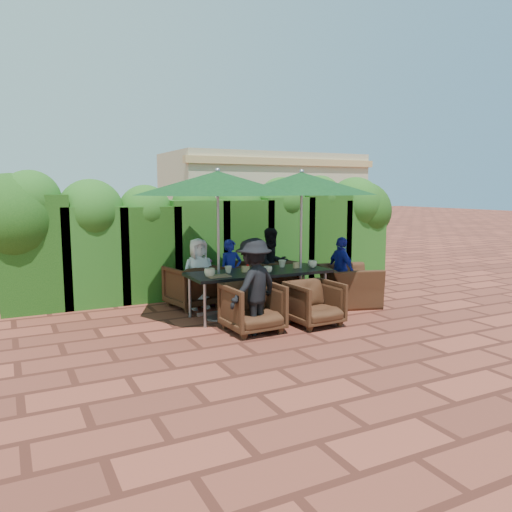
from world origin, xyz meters
name	(u,v)px	position (x,y,z in m)	size (l,w,h in m)	color
ground	(271,316)	(0.00, 0.00, 0.00)	(80.00, 80.00, 0.00)	brown
dining_table	(259,275)	(-0.13, 0.18, 0.68)	(2.42, 0.90, 0.75)	black
umbrella_left	(218,183)	(-0.85, 0.24, 2.21)	(2.75, 2.75, 2.46)	gray
umbrella_right	(302,184)	(0.66, 0.14, 2.21)	(2.56, 2.56, 2.46)	gray
chair_far_left	(193,284)	(-0.95, 1.21, 0.42)	(0.83, 0.77, 0.85)	black
chair_far_mid	(236,281)	(-0.12, 1.16, 0.42)	(0.81, 0.76, 0.83)	black
chair_far_right	(272,278)	(0.63, 1.14, 0.42)	(0.82, 0.77, 0.84)	black
chair_near_left	(253,305)	(-0.69, -0.69, 0.41)	(0.79, 0.74, 0.81)	black
chair_near_right	(315,301)	(0.35, -0.80, 0.38)	(0.74, 0.70, 0.76)	black
chair_end_right	(349,279)	(1.69, 0.11, 0.48)	(1.09, 0.71, 0.95)	black
adult_far_left	(199,273)	(-0.89, 1.08, 0.63)	(0.62, 0.37, 1.26)	white
adult_far_mid	(231,272)	(-0.21, 1.19, 0.60)	(0.43, 0.35, 1.20)	#1C239B
adult_far_right	(272,263)	(0.67, 1.19, 0.69)	(0.66, 0.40, 1.38)	black
adult_near_left	(254,286)	(-0.72, -0.79, 0.71)	(0.91, 0.42, 1.42)	black
adult_end_right	(341,270)	(1.63, 0.26, 0.62)	(0.73, 0.36, 1.24)	#1C239B
child_left	(209,282)	(-0.65, 1.18, 0.44)	(0.32, 0.26, 0.88)	#D34A9C
child_right	(251,281)	(0.22, 1.23, 0.37)	(0.27, 0.22, 0.74)	#9253B4
pedestrian_a	(235,242)	(1.32, 4.34, 0.77)	(1.45, 0.52, 1.55)	#2E8A25
pedestrian_b	(263,236)	(2.18, 4.45, 0.88)	(0.85, 0.52, 1.77)	#D34A9C
pedestrian_c	(308,233)	(3.41, 4.15, 0.94)	(1.20, 0.55, 1.87)	#9C9DA4
cup_a	(210,273)	(-1.08, 0.03, 0.82)	(0.17, 0.17, 0.14)	beige
cup_b	(228,270)	(-0.68, 0.23, 0.81)	(0.13, 0.13, 0.12)	beige
cup_c	(268,270)	(-0.09, -0.05, 0.81)	(0.14, 0.14, 0.11)	beige
cup_d	(282,264)	(0.42, 0.37, 0.81)	(0.14, 0.14, 0.13)	beige
cup_e	(312,264)	(0.88, 0.10, 0.81)	(0.16, 0.16, 0.13)	beige
ketchup_bottle	(248,267)	(-0.33, 0.20, 0.83)	(0.04, 0.04, 0.17)	#B20C0A
sauce_bottle	(253,266)	(-0.23, 0.21, 0.83)	(0.04, 0.04, 0.17)	#4C230C
serving_tray	(218,276)	(-0.95, -0.01, 0.76)	(0.35, 0.25, 0.02)	#976949
number_block_left	(246,269)	(-0.38, 0.20, 0.80)	(0.12, 0.06, 0.10)	tan
number_block_right	(297,265)	(0.60, 0.17, 0.80)	(0.12, 0.06, 0.10)	tan
hedge_wall	(213,228)	(-0.10, 2.32, 1.33)	(9.10, 1.60, 2.45)	#133B10
building	(263,205)	(3.50, 6.99, 1.61)	(6.20, 3.08, 3.20)	tan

